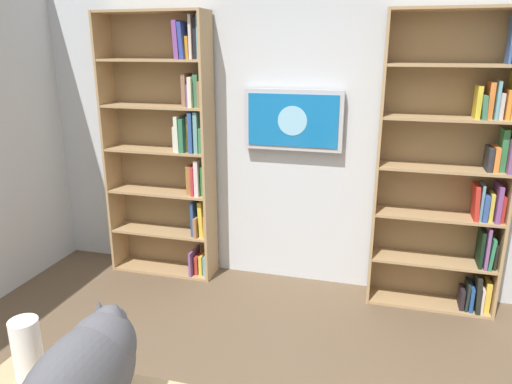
# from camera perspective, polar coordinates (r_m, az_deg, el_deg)

# --- Properties ---
(wall_back) EXTENTS (4.52, 0.06, 2.70)m
(wall_back) POSITION_cam_1_polar(r_m,az_deg,el_deg) (3.94, 4.68, 7.99)
(wall_back) COLOR silver
(wall_back) RESTS_ON ground
(bookshelf_left) EXTENTS (0.94, 0.28, 2.21)m
(bookshelf_left) POSITION_cam_1_polar(r_m,az_deg,el_deg) (3.79, 22.96, 2.42)
(bookshelf_left) COLOR tan
(bookshelf_left) RESTS_ON ground
(bookshelf_right) EXTENTS (0.93, 0.28, 2.23)m
(bookshelf_right) POSITION_cam_1_polar(r_m,az_deg,el_deg) (4.13, -10.06, 5.42)
(bookshelf_right) COLOR tan
(bookshelf_right) RESTS_ON ground
(wall_mounted_tv) EXTENTS (0.79, 0.07, 0.48)m
(wall_mounted_tv) POSITION_cam_1_polar(r_m,az_deg,el_deg) (3.85, 4.47, 8.53)
(wall_mounted_tv) COLOR #B7B7BC
(cat) EXTENTS (0.27, 0.71, 0.38)m
(cat) POSITION_cam_1_polar(r_m,az_deg,el_deg) (1.78, -19.63, -19.91)
(cat) COLOR #4C4C51
(cat) RESTS_ON desk
(paper_towel_roll) EXTENTS (0.11, 0.11, 0.25)m
(paper_towel_roll) POSITION_cam_1_polar(r_m,az_deg,el_deg) (2.12, -25.63, -16.52)
(paper_towel_roll) COLOR white
(paper_towel_roll) RESTS_ON desk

